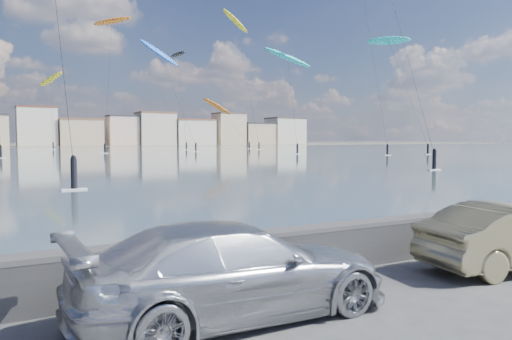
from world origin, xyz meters
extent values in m
plane|color=#333335|center=(0.00, 0.00, 0.00)|extent=(700.00, 700.00, 0.00)
cube|color=#37515B|center=(0.00, 91.50, 0.01)|extent=(500.00, 177.00, 0.00)
cube|color=#4C473D|center=(0.00, 200.00, 0.01)|extent=(500.00, 60.00, 0.00)
cube|color=#28282B|center=(0.00, 2.70, 0.45)|extent=(400.00, 0.35, 0.90)
cylinder|color=#28282B|center=(0.00, 2.70, 0.90)|extent=(400.00, 0.36, 0.36)
cube|color=beige|center=(11.00, 186.00, 6.75)|extent=(13.00, 10.00, 13.50)
cube|color=brown|center=(11.00, 186.00, 13.80)|extent=(13.26, 10.20, 0.60)
cube|color=#CCB293|center=(25.50, 186.00, 4.75)|extent=(15.00, 12.00, 9.50)
cube|color=brown|center=(25.50, 186.00, 9.80)|extent=(15.30, 12.24, 0.60)
cube|color=beige|center=(41.00, 186.00, 5.50)|extent=(11.00, 9.00, 11.00)
cube|color=#2D2D33|center=(41.00, 186.00, 11.30)|extent=(11.22, 9.18, 0.60)
cube|color=beige|center=(54.00, 186.00, 6.25)|extent=(14.00, 11.00, 12.50)
cube|color=brown|center=(54.00, 186.00, 12.80)|extent=(14.28, 11.22, 0.60)
cube|color=silver|center=(69.50, 186.00, 5.00)|extent=(16.00, 12.00, 10.00)
cube|color=brown|center=(69.50, 186.00, 10.30)|extent=(16.32, 12.24, 0.60)
cube|color=beige|center=(86.00, 186.00, 6.50)|extent=(12.00, 10.00, 13.00)
cube|color=#4C423D|center=(86.00, 186.00, 13.30)|extent=(12.24, 10.20, 0.60)
cube|color=#CCB293|center=(99.50, 186.00, 4.50)|extent=(14.00, 11.00, 9.00)
cube|color=#2D2D33|center=(99.50, 186.00, 9.30)|extent=(14.28, 11.22, 0.60)
cube|color=silver|center=(114.00, 186.00, 5.75)|extent=(15.00, 12.00, 11.50)
cube|color=#4C423D|center=(114.00, 186.00, 11.80)|extent=(15.30, 12.24, 0.60)
imported|color=#B7BABE|center=(-0.97, 1.09, 0.78)|extent=(5.44, 2.28, 1.57)
ellipsoid|color=orange|center=(19.14, 101.15, 27.29)|extent=(8.16, 9.15, 1.69)
cube|color=white|center=(15.45, 92.46, 0.05)|extent=(1.40, 0.42, 0.08)
cylinder|color=black|center=(15.45, 92.46, 0.95)|extent=(0.36, 0.36, 1.70)
sphere|color=black|center=(15.45, 92.46, 1.85)|extent=(0.28, 0.28, 0.28)
cylinder|color=black|center=(17.29, 96.81, 14.29)|extent=(3.74, 8.73, 26.00)
ellipsoid|color=yellow|center=(11.31, 141.97, 19.01)|extent=(7.30, 9.98, 4.69)
cube|color=white|center=(10.28, 130.68, 0.05)|extent=(1.40, 0.42, 0.08)
cylinder|color=black|center=(10.28, 130.68, 0.95)|extent=(0.36, 0.36, 1.70)
sphere|color=black|center=(10.28, 130.68, 1.85)|extent=(0.28, 0.28, 0.28)
cylinder|color=black|center=(10.80, 136.32, 10.15)|extent=(1.06, 11.32, 17.72)
ellipsoid|color=blue|center=(31.82, 109.45, 23.02)|extent=(10.58, 3.90, 7.66)
cube|color=white|center=(35.09, 94.70, 0.05)|extent=(1.40, 0.42, 0.08)
cylinder|color=black|center=(35.09, 94.70, 0.95)|extent=(0.36, 0.36, 1.70)
sphere|color=black|center=(35.09, 94.70, 1.85)|extent=(0.28, 0.28, 0.28)
cylinder|color=black|center=(33.46, 102.08, 12.16)|extent=(3.30, 14.78, 21.73)
ellipsoid|color=#19BFBF|center=(65.44, 68.76, 22.02)|extent=(8.78, 6.74, 2.06)
cube|color=white|center=(65.05, 57.91, 0.05)|extent=(1.40, 0.42, 0.08)
cylinder|color=black|center=(65.05, 57.91, 0.95)|extent=(0.36, 0.36, 1.70)
sphere|color=black|center=(65.05, 57.91, 1.85)|extent=(0.28, 0.28, 0.28)
cylinder|color=black|center=(65.25, 63.33, 11.66)|extent=(0.42, 10.87, 20.73)
ellipsoid|color=#19BFBF|center=(48.60, 79.18, 18.95)|extent=(10.95, 4.67, 4.81)
cube|color=white|center=(45.37, 70.46, 0.05)|extent=(1.40, 0.42, 0.08)
cylinder|color=black|center=(45.37, 70.46, 0.95)|extent=(0.36, 0.36, 1.70)
sphere|color=black|center=(45.37, 70.46, 1.85)|extent=(0.28, 0.28, 0.28)
cylinder|color=black|center=(46.99, 74.82, 10.12)|extent=(3.27, 8.75, 17.66)
ellipsoid|color=yellow|center=(53.26, 112.36, 33.29)|extent=(9.80, 6.58, 6.28)
cube|color=white|center=(55.69, 103.98, 0.05)|extent=(1.40, 0.42, 0.08)
cylinder|color=black|center=(55.69, 103.98, 0.95)|extent=(0.36, 0.36, 1.70)
sphere|color=black|center=(55.69, 103.98, 1.85)|extent=(0.28, 0.28, 0.28)
cylinder|color=black|center=(54.48, 108.17, 17.30)|extent=(2.47, 8.42, 32.00)
ellipsoid|color=orange|center=(55.46, 129.63, 12.33)|extent=(8.38, 7.22, 6.59)
cube|color=white|center=(58.40, 114.40, 0.05)|extent=(1.40, 0.42, 0.08)
cylinder|color=black|center=(58.40, 114.40, 0.95)|extent=(0.36, 0.36, 1.70)
sphere|color=black|center=(58.40, 114.40, 1.85)|extent=(0.28, 0.28, 0.28)
cylinder|color=black|center=(56.93, 122.01, 6.81)|extent=(2.98, 15.24, 11.05)
cube|color=white|center=(-2.83, 75.26, 0.05)|extent=(1.40, 0.42, 0.08)
cylinder|color=black|center=(-2.83, 75.26, 0.95)|extent=(0.36, 0.36, 1.70)
sphere|color=black|center=(-2.83, 75.26, 1.85)|extent=(0.28, 0.28, 0.28)
cube|color=white|center=(-0.24, 23.37, 0.05)|extent=(1.40, 0.42, 0.08)
cylinder|color=black|center=(-0.24, 23.37, 0.95)|extent=(0.36, 0.36, 1.70)
sphere|color=black|center=(-0.24, 23.37, 1.85)|extent=(0.28, 0.28, 0.28)
cube|color=white|center=(55.65, 58.13, 0.05)|extent=(1.40, 0.42, 0.08)
cylinder|color=black|center=(55.65, 58.13, 0.95)|extent=(0.36, 0.36, 1.70)
sphere|color=black|center=(55.65, 58.13, 1.85)|extent=(0.28, 0.28, 0.28)
cylinder|color=black|center=(56.44, 63.27, 18.27)|extent=(1.62, 10.32, 33.95)
cube|color=white|center=(31.49, 26.20, 0.05)|extent=(1.40, 0.42, 0.08)
cylinder|color=black|center=(31.49, 26.20, 0.95)|extent=(0.36, 0.36, 1.70)
sphere|color=black|center=(31.49, 26.20, 1.85)|extent=(0.28, 0.28, 0.28)
cylinder|color=black|center=(33.13, 32.86, 15.04)|extent=(3.31, 13.36, 27.49)
ellipsoid|color=black|center=(41.64, 124.22, 25.55)|extent=(3.05, 8.16, 1.31)
cube|color=white|center=(38.90, 110.84, 0.05)|extent=(1.40, 0.42, 0.08)
cylinder|color=black|center=(38.90, 110.84, 0.95)|extent=(0.36, 0.36, 1.70)
sphere|color=black|center=(38.90, 110.84, 1.85)|extent=(0.28, 0.28, 0.28)
cylinder|color=black|center=(40.27, 117.53, 13.42)|extent=(2.77, 13.41, 24.26)
camera|label=1|loc=(-4.47, -6.16, 2.94)|focal=35.00mm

